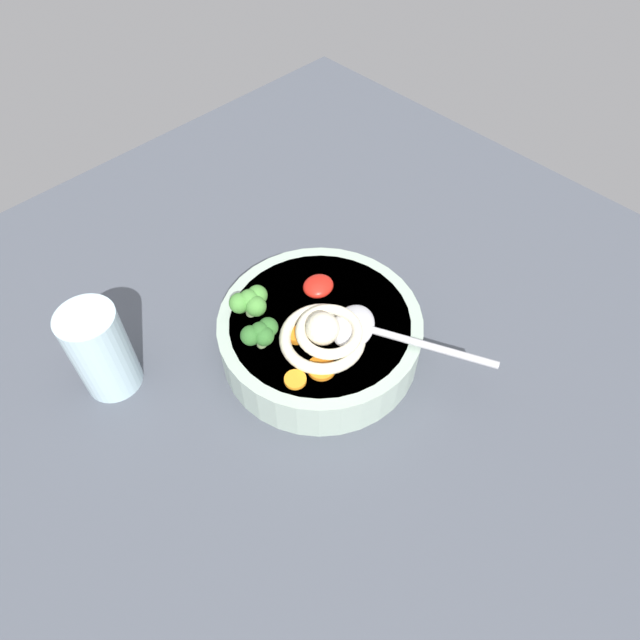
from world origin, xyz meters
TOP-DOWN VIEW (x-y plane):
  - table_slab at (0.00, 0.00)cm, footprint 93.69×93.69cm
  - soup_bowl at (-1.41, -1.32)cm, footprint 22.22×22.22cm
  - noodle_pile at (-3.10, -3.66)cm, footprint 9.89×9.70cm
  - soup_spoon at (0.87, -6.08)cm, footprint 10.52×16.97cm
  - chili_sauce_dollop at (1.37, 1.80)cm, footprint 3.55×3.19cm
  - broccoli_floret_left at (-8.00, 0.41)cm, footprint 4.09×3.52cm
  - broccoli_floret_beside_chili at (-6.09, 4.39)cm, footprint 4.33×3.72cm
  - carrot_slice_near_spoon at (-4.81, -1.27)cm, footprint 2.01×2.01cm
  - carrot_slice_extra_a at (-5.75, -5.96)cm, footprint 2.90×2.90cm
  - carrot_slice_rear at (-8.54, -5.11)cm, footprint 2.23×2.23cm
  - drinking_glass at (-20.42, 11.43)cm, footprint 6.02×6.02cm

SIDE VIEW (x-z plane):
  - table_slab at x=0.00cm, z-range 0.00..2.89cm
  - soup_bowl at x=-1.41cm, z-range 2.98..8.26cm
  - drinking_glass at x=-20.42cm, z-range 2.89..13.86cm
  - carrot_slice_rear at x=-8.54cm, z-range 8.17..8.58cm
  - carrot_slice_extra_a at x=-5.75cm, z-range 8.17..8.66cm
  - carrot_slice_near_spoon at x=-4.81cm, z-range 8.17..8.92cm
  - chili_sauce_dollop at x=1.37cm, z-range 8.17..9.77cm
  - soup_spoon at x=0.87cm, z-range 8.17..9.77cm
  - noodle_pile at x=-3.10cm, z-range 7.42..11.40cm
  - broccoli_floret_left at x=-8.00cm, z-range 8.58..11.81cm
  - broccoli_floret_beside_chili at x=-6.09cm, z-range 8.61..12.03cm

